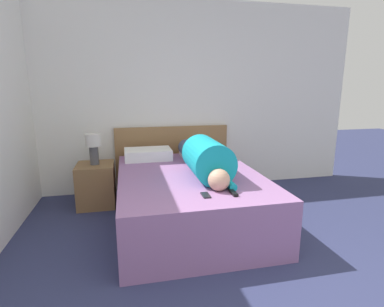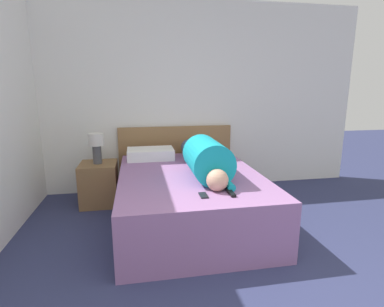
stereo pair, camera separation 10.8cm
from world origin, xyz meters
TOP-DOWN VIEW (x-y plane):
  - wall_back at (0.00, 3.33)m, footprint 5.09×0.06m
  - bed at (-0.16, 2.14)m, footprint 1.48×1.98m
  - headboard at (-0.16, 3.26)m, footprint 1.60×0.04m
  - nightstand at (-1.19, 2.85)m, footprint 0.45×0.47m
  - table_lamp at (-1.19, 2.85)m, footprint 0.19×0.19m
  - person_lying at (-0.01, 2.08)m, footprint 0.40×1.59m
  - pillow_near_headboard at (-0.53, 2.88)m, footprint 0.58×0.38m
  - pillow_second at (0.18, 2.88)m, footprint 0.55×0.38m
  - tv_remote at (0.08, 1.44)m, footprint 0.04×0.15m
  - cell_phone at (-0.16, 1.45)m, footprint 0.06×0.13m

SIDE VIEW (x-z plane):
  - nightstand at x=-1.19m, z-range 0.00..0.53m
  - bed at x=-0.16m, z-range 0.00..0.55m
  - headboard at x=-0.16m, z-range 0.00..0.91m
  - cell_phone at x=-0.16m, z-range 0.55..0.56m
  - tv_remote at x=0.08m, z-range 0.55..0.57m
  - pillow_second at x=0.18m, z-range 0.55..0.67m
  - pillow_near_headboard at x=-0.53m, z-range 0.55..0.68m
  - person_lying at x=-0.01m, z-range 0.52..0.92m
  - table_lamp at x=-1.19m, z-range 0.58..0.95m
  - wall_back at x=0.00m, z-range 0.00..2.60m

